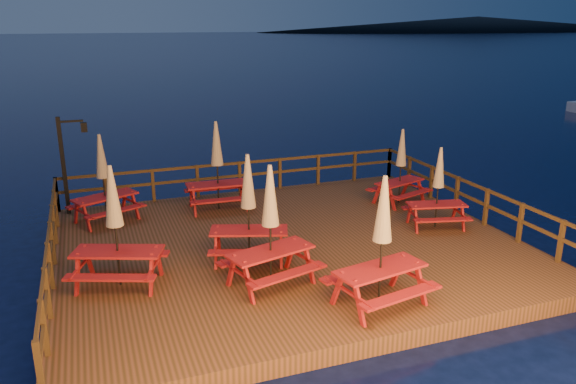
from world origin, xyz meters
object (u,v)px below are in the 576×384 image
at_px(picnic_table_1, 382,240).
at_px(picnic_table_2, 115,225).
at_px(picnic_table_0, 248,207).
at_px(lamp_post, 68,156).

relative_size(picnic_table_1, picnic_table_2, 1.01).
xyz_separation_m(picnic_table_1, picnic_table_2, (-5.04, 2.81, -0.02)).
relative_size(picnic_table_0, picnic_table_1, 0.96).
bearing_deg(picnic_table_1, lamp_post, 114.30).
relative_size(lamp_post, picnic_table_2, 1.08).
xyz_separation_m(picnic_table_0, picnic_table_2, (-3.12, -0.31, 0.04)).
relative_size(picnic_table_0, picnic_table_2, 0.97).
height_order(lamp_post, picnic_table_1, lamp_post).
height_order(picnic_table_0, picnic_table_2, picnic_table_2).
bearing_deg(picnic_table_2, lamp_post, 120.82).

